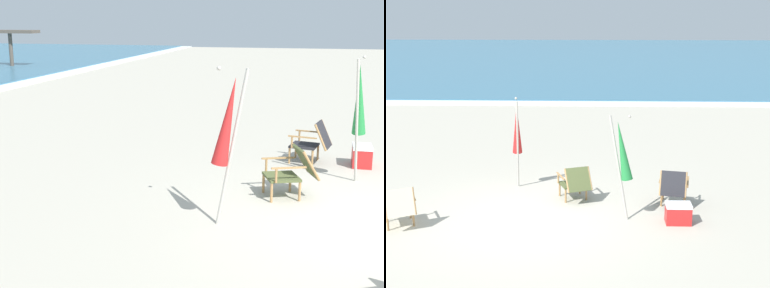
# 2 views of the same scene
# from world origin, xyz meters

# --- Properties ---
(ground_plane) EXTENTS (80.00, 80.00, 0.00)m
(ground_plane) POSITION_xyz_m (0.00, 0.00, 0.00)
(ground_plane) COLOR #B7AF9E
(sea) EXTENTS (80.00, 40.00, 0.10)m
(sea) POSITION_xyz_m (0.00, 33.00, 0.05)
(sea) COLOR teal
(sea) RESTS_ON ground
(surf_band) EXTENTS (80.00, 1.10, 0.06)m
(surf_band) POSITION_xyz_m (0.00, 12.70, 0.03)
(surf_band) COLOR white
(surf_band) RESTS_ON ground
(beach_chair_mid_center) EXTENTS (0.81, 0.92, 0.78)m
(beach_chair_mid_center) POSITION_xyz_m (0.92, 1.12, 0.42)
(beach_chair_mid_center) COLOR #515B33
(beach_chair_mid_center) RESTS_ON ground
(beach_chair_back_right) EXTENTS (0.71, 0.82, 0.80)m
(beach_chair_back_right) POSITION_xyz_m (2.97, 0.85, 0.43)
(beach_chair_back_right) COLOR #28282D
(beach_chair_back_right) RESTS_ON ground
(beach_chair_back_left) EXTENTS (0.83, 0.90, 0.80)m
(beach_chair_back_left) POSITION_xyz_m (-2.34, -0.41, 0.43)
(beach_chair_back_left) COLOR beige
(beach_chair_back_left) RESTS_ON ground
(umbrella_furled_red) EXTENTS (0.30, 0.49, 2.10)m
(umbrella_furled_red) POSITION_xyz_m (-0.42, 1.90, 1.37)
(umbrella_furled_red) COLOR #B7B2A8
(umbrella_furled_red) RESTS_ON ground
(umbrella_furled_green) EXTENTS (0.51, 0.33, 2.10)m
(umbrella_furled_green) POSITION_xyz_m (1.85, 0.15, 1.37)
(umbrella_furled_green) COLOR #B7B2A8
(umbrella_furled_green) RESTS_ON ground
(cooler_box) EXTENTS (0.49, 0.35, 0.40)m
(cooler_box) POSITION_xyz_m (2.94, -0.04, 0.20)
(cooler_box) COLOR red
(cooler_box) RESTS_ON ground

